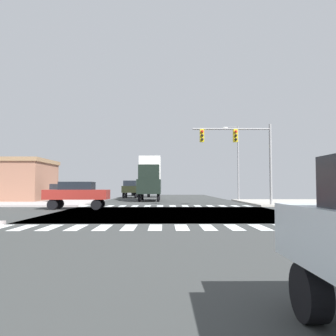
% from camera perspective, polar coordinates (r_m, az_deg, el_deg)
% --- Properties ---
extents(ground, '(90.00, 90.00, 0.05)m').
position_cam_1_polar(ground, '(20.73, 0.54, -7.42)').
color(ground, '#383B3A').
extents(sidewalk_corner_ne, '(12.00, 12.00, 0.14)m').
position_cam_1_polar(sidewalk_corner_ne, '(35.34, 21.80, -5.23)').
color(sidewalk_corner_ne, '#B2ADA3').
rests_on(sidewalk_corner_ne, ground).
extents(sidewalk_corner_nw, '(12.00, 12.00, 0.14)m').
position_cam_1_polar(sidewalk_corner_nw, '(35.04, -21.75, -5.26)').
color(sidewalk_corner_nw, '#B1A9A7').
rests_on(sidewalk_corner_nw, ground).
extents(crosswalk_near, '(13.50, 2.00, 0.01)m').
position_cam_1_polar(crosswalk_near, '(13.46, 0.09, -9.68)').
color(crosswalk_near, white).
rests_on(crosswalk_near, ground).
extents(crosswalk_far, '(13.50, 2.00, 0.01)m').
position_cam_1_polar(crosswalk_far, '(28.01, -0.27, -6.22)').
color(crosswalk_far, white).
rests_on(crosswalk_far, ground).
extents(traffic_signal_mast, '(6.32, 0.55, 6.56)m').
position_cam_1_polar(traffic_signal_mast, '(28.42, 11.72, 3.64)').
color(traffic_signal_mast, gray).
rests_on(traffic_signal_mast, ground).
extents(street_lamp, '(1.78, 0.32, 8.14)m').
position_cam_1_polar(street_lamp, '(38.84, 11.05, 1.90)').
color(street_lamp, gray).
rests_on(street_lamp, ground).
extents(box_truck_crossing_1, '(2.40, 7.20, 4.85)m').
position_cam_1_polar(box_truck_crossing_1, '(38.34, -2.97, -1.53)').
color(box_truck_crossing_1, black).
rests_on(box_truck_crossing_1, ground).
extents(sedan_queued_1, '(4.30, 1.80, 1.88)m').
position_cam_1_polar(sedan_queued_1, '(24.91, -14.64, -3.96)').
color(sedan_queued_1, black).
rests_on(sedan_queued_1, ground).
extents(sedan_leading_2, '(1.80, 4.30, 1.88)m').
position_cam_1_polar(sedan_leading_2, '(51.35, -2.37, -3.52)').
color(sedan_leading_2, black).
rests_on(sedan_leading_2, ground).
extents(suv_middle_3, '(1.96, 4.60, 2.34)m').
position_cam_1_polar(suv_middle_3, '(47.76, -6.12, -3.21)').
color(suv_middle_3, black).
rests_on(suv_middle_3, ground).
extents(sedan_inner_5, '(1.80, 4.30, 1.88)m').
position_cam_1_polar(sedan_inner_5, '(59.57, -5.02, -3.45)').
color(sedan_inner_5, black).
rests_on(sedan_inner_5, ground).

